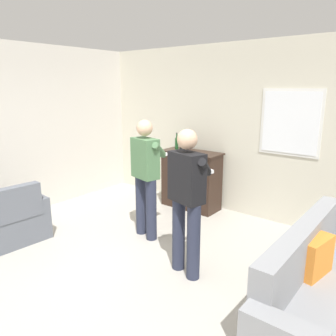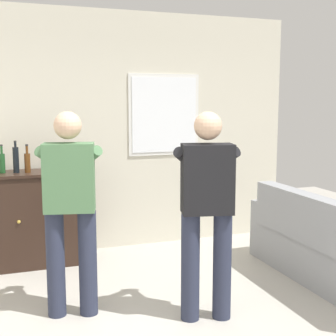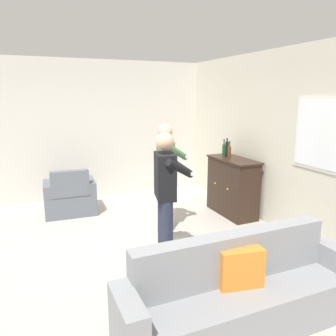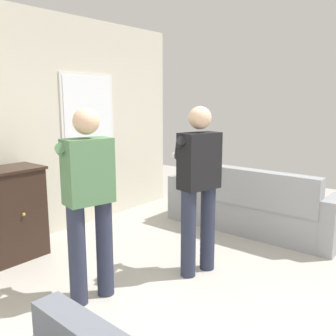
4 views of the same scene
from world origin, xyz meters
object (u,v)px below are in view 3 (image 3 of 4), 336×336
person_standing_left (166,172)px  person_standing_right (166,193)px  couch (242,297)px  armchair (70,198)px  bottle_spirits_clear (229,152)px  bottle_wine_green (224,149)px  sideboard_cabinet (232,187)px  bottle_liquor_amber (227,149)px

person_standing_left → person_standing_right: 1.10m
couch → armchair: (-3.71, -1.03, -0.04)m
couch → bottle_spirits_clear: size_ratio=7.78×
couch → person_standing_left: 2.48m
couch → bottle_wine_green: bearing=150.4°
sideboard_cabinet → person_standing_left: person_standing_left is taller
armchair → bottle_spirits_clear: size_ratio=3.07×
person_standing_right → bottle_spirits_clear: bearing=125.9°
couch → person_standing_right: 1.51m
person_standing_left → person_standing_right: same height
person_standing_right → couch: bearing=6.3°
armchair → person_standing_left: 1.97m
couch → sideboard_cabinet: sideboard_cabinet is taller
couch → person_standing_right: (-1.38, -0.15, 0.61)m
bottle_spirits_clear → bottle_wine_green: bearing=169.2°
sideboard_cabinet → couch: bearing=-32.6°
couch → sideboard_cabinet: (-2.56, 1.64, 0.18)m
armchair → sideboard_cabinet: 2.92m
sideboard_cabinet → bottle_liquor_amber: 0.68m
bottle_spirits_clear → bottle_liquor_amber: bearing=169.8°
bottle_liquor_amber → armchair: bearing=-109.8°
sideboard_cabinet → bottle_spirits_clear: size_ratio=3.53×
armchair → bottle_spirits_clear: 2.96m
bottle_liquor_amber → person_standing_right: bearing=-52.1°
armchair → person_standing_left: size_ratio=0.54×
sideboard_cabinet → person_standing_right: size_ratio=0.63×
couch → sideboard_cabinet: bearing=147.4°
person_standing_left → person_standing_right: bearing=-23.2°
bottle_spirits_clear → armchair: bearing=-112.1°
couch → person_standing_left: (-2.39, 0.28, 0.61)m
couch → bottle_liquor_amber: (-2.76, 1.62, 0.83)m
bottle_wine_green → person_standing_right: bearing=-49.8°
bottle_liquor_amber → bottle_spirits_clear: bottle_liquor_amber is taller
bottle_wine_green → person_standing_left: 1.47m
bottle_spirits_clear → person_standing_left: person_standing_left is taller
armchair → bottle_spirits_clear: bottle_spirits_clear is taller
bottle_wine_green → person_standing_right: 2.36m
bottle_liquor_amber → person_standing_left: 1.41m
sideboard_cabinet → person_standing_left: 1.43m
sideboard_cabinet → bottle_wine_green: size_ratio=3.53×
couch → person_standing_left: bearing=173.3°
bottle_wine_green → bottle_spirits_clear: size_ratio=1.00×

